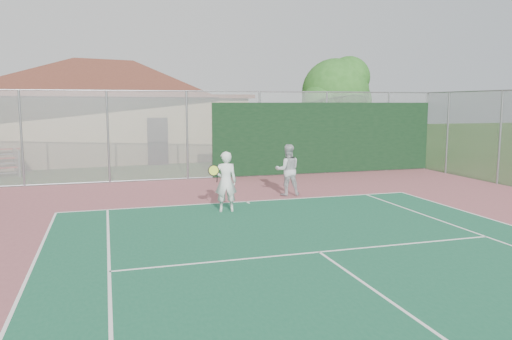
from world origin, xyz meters
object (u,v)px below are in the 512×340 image
Objects in this scene: tree at (337,95)px; player_grey_back at (288,171)px; player_white_front at (226,182)px; clubhouse at (109,100)px.

tree is 3.09× the size of player_grey_back.
clubhouse is at bearing -72.09° from player_white_front.
player_white_front is (2.92, -15.88, -2.35)m from clubhouse.
player_white_front is 1.01× the size of player_grey_back.
clubhouse is 9.23× the size of player_grey_back.
clubhouse is at bearing 143.17° from tree.
player_grey_back is (2.52, 1.83, -0.01)m from player_white_front.
clubhouse reaches higher than tree.
player_white_front is at bearing 45.18° from player_grey_back.
tree is 3.07× the size of player_white_front.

